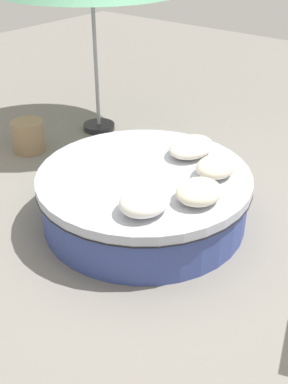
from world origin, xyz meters
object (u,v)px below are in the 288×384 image
throw_pillow_2 (216,167)px  side_table (29,136)px  round_bed (144,196)px  throw_pillow_3 (191,147)px  throw_pillow_0 (145,201)px  throw_pillow_1 (199,192)px

throw_pillow_2 → side_table: bearing=91.8°
round_bed → throw_pillow_3: 0.71m
throw_pillow_0 → throw_pillow_3: size_ratio=0.88×
throw_pillow_2 → throw_pillow_3: (0.22, 0.42, -0.00)m
side_table → throw_pillow_1: bearing=-98.1°
throw_pillow_0 → throw_pillow_1: size_ratio=1.08×
throw_pillow_1 → throw_pillow_3: size_ratio=0.82×
throw_pillow_3 → throw_pillow_0: bearing=-165.5°
throw_pillow_2 → throw_pillow_3: 0.48m
throw_pillow_2 → throw_pillow_3: throw_pillow_2 is taller
throw_pillow_1 → throw_pillow_3: (0.70, 0.55, -0.00)m
throw_pillow_0 → throw_pillow_2: bearing=-8.6°
side_table → round_bed: bearing=-98.1°
round_bed → throw_pillow_1: size_ratio=4.73×
throw_pillow_2 → throw_pillow_1: bearing=-165.5°
throw_pillow_1 → throw_pillow_2: throw_pillow_1 is taller
throw_pillow_2 → throw_pillow_3: size_ratio=0.80×
throw_pillow_0 → throw_pillow_1: (0.42, -0.26, -0.01)m
throw_pillow_0 → side_table: size_ratio=1.17×
round_bed → throw_pillow_3: size_ratio=3.86×
throw_pillow_1 → throw_pillow_2: bearing=14.5°
round_bed → side_table: size_ratio=5.08×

